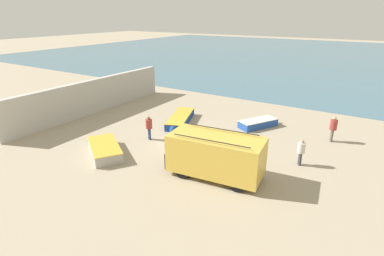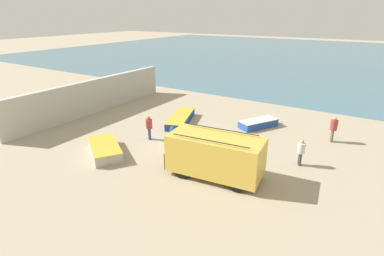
{
  "view_description": "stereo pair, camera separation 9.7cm",
  "coord_description": "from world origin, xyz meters",
  "px_view_note": "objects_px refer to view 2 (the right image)",
  "views": [
    {
      "loc": [
        10.05,
        -16.16,
        8.36
      ],
      "look_at": [
        -0.11,
        0.03,
        1.0
      ],
      "focal_mm": 28.0,
      "sensor_mm": 36.0,
      "label": 1
    },
    {
      "loc": [
        10.13,
        -16.11,
        8.36
      ],
      "look_at": [
        -0.11,
        0.03,
        1.0
      ],
      "focal_mm": 28.0,
      "sensor_mm": 36.0,
      "label": 2
    }
  ],
  "objects_px": {
    "fishing_rowboat_1": "(104,148)",
    "fisherman_2": "(301,150)",
    "fishing_rowboat_0": "(260,123)",
    "fisherman_0": "(149,126)",
    "fisherman_1": "(334,127)",
    "fishing_rowboat_2": "(180,120)",
    "parked_van": "(215,155)"
  },
  "relations": [
    {
      "from": "fishing_rowboat_1",
      "to": "fisherman_2",
      "type": "height_order",
      "value": "fisherman_2"
    },
    {
      "from": "fishing_rowboat_0",
      "to": "fisherman_0",
      "type": "bearing_deg",
      "value": 168.72
    },
    {
      "from": "fishing_rowboat_1",
      "to": "fisherman_1",
      "type": "xyz_separation_m",
      "value": [
        11.88,
        9.73,
        0.74
      ]
    },
    {
      "from": "fisherman_2",
      "to": "fishing_rowboat_0",
      "type": "bearing_deg",
      "value": -78.93
    },
    {
      "from": "fisherman_0",
      "to": "fisherman_2",
      "type": "relative_size",
      "value": 1.06
    },
    {
      "from": "fisherman_0",
      "to": "fisherman_1",
      "type": "bearing_deg",
      "value": 153.25
    },
    {
      "from": "fishing_rowboat_2",
      "to": "fisherman_2",
      "type": "relative_size",
      "value": 3.43
    },
    {
      "from": "parked_van",
      "to": "fisherman_0",
      "type": "height_order",
      "value": "parked_van"
    },
    {
      "from": "fishing_rowboat_1",
      "to": "fisherman_0",
      "type": "height_order",
      "value": "fisherman_0"
    },
    {
      "from": "parked_van",
      "to": "fisherman_0",
      "type": "xyz_separation_m",
      "value": [
        -6.3,
        2.05,
        -0.26
      ]
    },
    {
      "from": "parked_van",
      "to": "fishing_rowboat_1",
      "type": "height_order",
      "value": "parked_van"
    },
    {
      "from": "fisherman_0",
      "to": "fisherman_1",
      "type": "relative_size",
      "value": 0.95
    },
    {
      "from": "fisherman_0",
      "to": "fisherman_2",
      "type": "xyz_separation_m",
      "value": [
        9.92,
        1.73,
        -0.06
      ]
    },
    {
      "from": "fisherman_2",
      "to": "fisherman_1",
      "type": "bearing_deg",
      "value": -132.37
    },
    {
      "from": "fishing_rowboat_1",
      "to": "fishing_rowboat_2",
      "type": "height_order",
      "value": "fishing_rowboat_1"
    },
    {
      "from": "fishing_rowboat_2",
      "to": "fisherman_0",
      "type": "relative_size",
      "value": 3.22
    },
    {
      "from": "parked_van",
      "to": "fishing_rowboat_1",
      "type": "xyz_separation_m",
      "value": [
        -7.25,
        -1.24,
        -0.95
      ]
    },
    {
      "from": "parked_van",
      "to": "fishing_rowboat_1",
      "type": "relative_size",
      "value": 1.26
    },
    {
      "from": "fishing_rowboat_2",
      "to": "fishing_rowboat_1",
      "type": "bearing_deg",
      "value": -27.26
    },
    {
      "from": "fisherman_0",
      "to": "fisherman_2",
      "type": "bearing_deg",
      "value": 132.62
    },
    {
      "from": "fishing_rowboat_1",
      "to": "fishing_rowboat_0",
      "type": "bearing_deg",
      "value": -90.39
    },
    {
      "from": "parked_van",
      "to": "fisherman_1",
      "type": "height_order",
      "value": "parked_van"
    },
    {
      "from": "fishing_rowboat_2",
      "to": "fishing_rowboat_0",
      "type": "bearing_deg",
      "value": 94.82
    },
    {
      "from": "fishing_rowboat_0",
      "to": "fisherman_0",
      "type": "xyz_separation_m",
      "value": [
        -5.67,
        -6.56,
        0.73
      ]
    },
    {
      "from": "fishing_rowboat_1",
      "to": "fisherman_0",
      "type": "distance_m",
      "value": 3.49
    },
    {
      "from": "parked_van",
      "to": "fishing_rowboat_2",
      "type": "xyz_separation_m",
      "value": [
        -6.36,
        5.93,
        -0.98
      ]
    },
    {
      "from": "fishing_rowboat_0",
      "to": "fisherman_2",
      "type": "height_order",
      "value": "fisherman_2"
    },
    {
      "from": "fishing_rowboat_0",
      "to": "fishing_rowboat_2",
      "type": "bearing_deg",
      "value": 144.58
    },
    {
      "from": "fishing_rowboat_2",
      "to": "fisherman_2",
      "type": "distance_m",
      "value": 10.23
    },
    {
      "from": "fishing_rowboat_1",
      "to": "fisherman_1",
      "type": "relative_size",
      "value": 2.33
    },
    {
      "from": "fishing_rowboat_1",
      "to": "fishing_rowboat_2",
      "type": "relative_size",
      "value": 0.76
    },
    {
      "from": "fishing_rowboat_2",
      "to": "fisherman_2",
      "type": "height_order",
      "value": "fisherman_2"
    }
  ]
}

